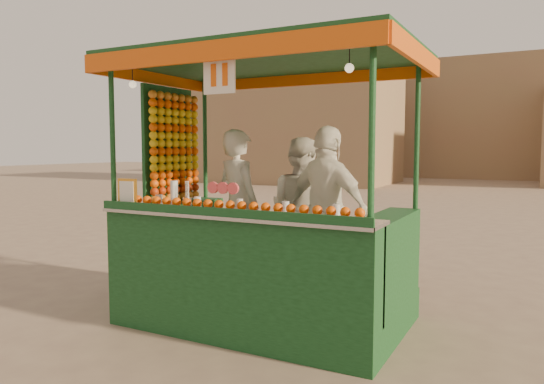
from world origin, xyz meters
The scene contains 7 objects.
ground centered at (0.00, 0.00, 0.00)m, with size 90.00×90.00×0.00m, color #745F53.
building_left centered at (-9.00, 20.00, 3.00)m, with size 10.00×6.00×6.00m, color #87654D.
building_center centered at (-2.00, 30.00, 3.50)m, with size 14.00×7.00×7.00m, color #87654D.
juice_cart centered at (-0.04, -0.15, 0.88)m, with size 3.01×1.95×2.74m.
vendor_left centered at (-0.46, 0.22, 1.16)m, with size 0.72×0.60×1.68m.
vendor_middle centered at (0.17, 0.52, 1.12)m, with size 0.86×0.71×1.59m.
vendor_right centered at (0.63, 0.17, 1.17)m, with size 1.08×0.72×1.70m.
Camera 1 is at (2.51, -4.62, 1.80)m, focal length 33.88 mm.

